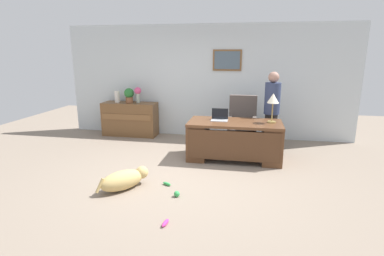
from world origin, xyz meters
TOP-DOWN VIEW (x-y plane):
  - ground_plane at (0.00, 0.00)m, footprint 12.00×12.00m
  - back_wall at (0.00, 2.60)m, footprint 7.00×0.16m
  - desk at (0.80, 0.92)m, footprint 1.78×0.85m
  - credenza at (-1.88, 2.25)m, footprint 1.35×0.50m
  - armchair at (0.92, 1.79)m, footprint 0.60×0.59m
  - person_standing at (1.52, 1.62)m, footprint 0.32×0.32m
  - dog_lying at (-0.78, -0.75)m, footprint 0.68×0.73m
  - laptop at (0.49, 1.02)m, footprint 0.32×0.22m
  - desk_lamp at (1.48, 1.00)m, footprint 0.22×0.22m
  - vase_with_flowers at (-1.64, 2.25)m, footprint 0.17×0.17m
  - vase_empty at (-2.19, 2.25)m, footprint 0.13×0.13m
  - potted_plant at (-1.87, 2.25)m, footprint 0.24×0.24m
  - dog_toy_ball at (0.07, -0.85)m, footprint 0.09×0.09m
  - dog_toy_bone at (-0.18, -0.50)m, footprint 0.16×0.11m
  - dog_toy_plush at (0.10, -1.59)m, footprint 0.08×0.18m

SIDE VIEW (x-z plane):
  - ground_plane at x=0.00m, z-range 0.00..0.00m
  - dog_toy_bone at x=-0.18m, z-range 0.00..0.05m
  - dog_toy_plush at x=0.10m, z-range 0.00..0.05m
  - dog_toy_ball at x=0.07m, z-range 0.00..0.09m
  - dog_lying at x=-0.78m, z-range 0.00..0.30m
  - desk at x=0.80m, z-range 0.03..0.78m
  - credenza at x=-1.88m, z-range 0.00..0.83m
  - armchair at x=0.92m, z-range -0.07..1.06m
  - laptop at x=0.49m, z-range 0.69..0.92m
  - person_standing at x=1.52m, z-range 0.03..1.69m
  - vase_empty at x=-2.19m, z-range 0.83..1.11m
  - potted_plant at x=-1.87m, z-range 0.85..1.21m
  - vase_with_flowers at x=-1.64m, z-range 0.89..1.28m
  - desk_lamp at x=1.48m, z-range 0.90..1.46m
  - back_wall at x=0.00m, z-range 0.00..2.70m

